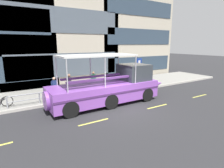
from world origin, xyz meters
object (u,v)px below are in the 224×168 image
(parking_sign, at_px, (139,67))
(pedestrian_mid_right, at_px, (69,83))
(pedestrian_mid_left, at_px, (93,79))
(duck_tour_boat, at_px, (112,87))
(pedestrian_near_bow, at_px, (121,77))
(pedestrian_near_stern, at_px, (54,86))

(parking_sign, xyz_separation_m, pedestrian_mid_right, (-6.88, 0.11, -0.76))
(pedestrian_mid_left, xyz_separation_m, pedestrian_mid_right, (-2.26, -0.36, 0.02))
(parking_sign, bearing_deg, pedestrian_mid_left, 174.12)
(duck_tour_boat, distance_m, pedestrian_mid_right, 3.54)
(pedestrian_near_bow, relative_size, pedestrian_mid_left, 0.99)
(pedestrian_near_bow, bearing_deg, parking_sign, -7.24)
(parking_sign, bearing_deg, pedestrian_near_bow, 172.76)
(parking_sign, relative_size, pedestrian_mid_left, 1.57)
(parking_sign, xyz_separation_m, pedestrian_near_stern, (-8.06, 0.01, -0.84))
(pedestrian_mid_left, height_order, pedestrian_mid_right, pedestrian_mid_right)
(pedestrian_mid_left, bearing_deg, duck_tour_boat, -90.70)
(duck_tour_boat, relative_size, pedestrian_near_bow, 5.80)
(duck_tour_boat, height_order, pedestrian_near_bow, duck_tour_boat)
(parking_sign, height_order, pedestrian_near_stern, parking_sign)
(pedestrian_near_stern, bearing_deg, duck_tour_boat, -37.92)
(pedestrian_mid_right, bearing_deg, pedestrian_mid_left, 9.10)
(pedestrian_near_bow, xyz_separation_m, pedestrian_near_stern, (-6.16, -0.23, -0.05))
(duck_tour_boat, bearing_deg, pedestrian_near_stern, 142.08)
(pedestrian_near_bow, bearing_deg, pedestrian_near_stern, -177.88)
(pedestrian_mid_left, distance_m, pedestrian_near_stern, 3.47)
(parking_sign, bearing_deg, pedestrian_mid_right, 179.04)
(pedestrian_mid_right, bearing_deg, parking_sign, -0.96)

